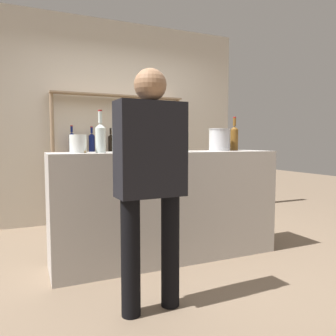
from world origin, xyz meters
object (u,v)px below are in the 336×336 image
at_px(customer_left, 151,173).
at_px(counter_bottle_3, 150,139).
at_px(counter_bottle_1, 117,137).
at_px(counter_bottle_2, 184,139).
at_px(counter_bottle_0, 122,135).
at_px(counter_bottle_4, 234,137).
at_px(ice_bucket, 219,140).
at_px(wine_glass, 148,138).
at_px(cork_jar, 78,144).
at_px(counter_bottle_5, 100,137).
at_px(server_behind_counter, 158,158).

bearing_deg(customer_left, counter_bottle_3, -23.31).
distance_m(counter_bottle_3, customer_left, 0.86).
height_order(counter_bottle_1, counter_bottle_2, counter_bottle_1).
bearing_deg(counter_bottle_0, counter_bottle_2, 0.30).
height_order(counter_bottle_4, ice_bucket, counter_bottle_4).
bearing_deg(wine_glass, ice_bucket, -8.98).
bearing_deg(customer_left, counter_bottle_1, -4.21).
xyz_separation_m(counter_bottle_0, counter_bottle_2, (0.61, 0.00, -0.03)).
relative_size(counter_bottle_0, ice_bucket, 1.72).
xyz_separation_m(counter_bottle_4, customer_left, (-1.29, -0.92, -0.24)).
xyz_separation_m(counter_bottle_2, ice_bucket, (0.43, 0.06, -0.01)).
relative_size(counter_bottle_1, cork_jar, 2.34).
bearing_deg(counter_bottle_5, counter_bottle_4, 5.55).
relative_size(counter_bottle_5, cork_jar, 2.37).
bearing_deg(cork_jar, counter_bottle_2, 1.20).
bearing_deg(counter_bottle_0, counter_bottle_4, 5.27).
xyz_separation_m(cork_jar, server_behind_counter, (1.06, 0.88, -0.18)).
height_order(counter_bottle_2, counter_bottle_5, counter_bottle_5).
distance_m(ice_bucket, server_behind_counter, 0.90).
bearing_deg(counter_bottle_0, counter_bottle_1, 99.33).
bearing_deg(wine_glass, counter_bottle_5, -157.81).
bearing_deg(counter_bottle_2, ice_bucket, 7.76).
xyz_separation_m(counter_bottle_0, ice_bucket, (1.03, 0.06, -0.04)).
relative_size(counter_bottle_2, customer_left, 0.20).
distance_m(counter_bottle_1, ice_bucket, 1.05).
bearing_deg(counter_bottle_3, counter_bottle_4, 8.52).
xyz_separation_m(ice_bucket, cork_jar, (-1.40, -0.08, -0.04)).
distance_m(counter_bottle_1, cork_jar, 0.38).
bearing_deg(cork_jar, counter_bottle_1, 18.36).
bearing_deg(customer_left, ice_bucket, -53.78).
bearing_deg(server_behind_counter, ice_bucket, 36.69).
distance_m(counter_bottle_0, ice_bucket, 1.04).
bearing_deg(server_behind_counter, wine_glass, -15.91).
distance_m(counter_bottle_1, server_behind_counter, 1.07).
bearing_deg(counter_bottle_0, counter_bottle_5, -172.60).
height_order(counter_bottle_3, counter_bottle_4, counter_bottle_4).
distance_m(counter_bottle_5, customer_left, 0.83).
xyz_separation_m(counter_bottle_2, customer_left, (-0.64, -0.81, -0.23)).
xyz_separation_m(counter_bottle_4, server_behind_counter, (-0.56, 0.75, -0.24)).
height_order(counter_bottle_1, ice_bucket, counter_bottle_1).
height_order(counter_bottle_1, customer_left, customer_left).
bearing_deg(counter_bottle_0, customer_left, -92.66).
distance_m(wine_glass, cork_jar, 0.70).
relative_size(counter_bottle_0, wine_glass, 2.33).
xyz_separation_m(counter_bottle_0, counter_bottle_3, (0.25, -0.03, -0.03)).
bearing_deg(counter_bottle_1, ice_bucket, -2.13).
distance_m(counter_bottle_4, server_behind_counter, 0.97).
xyz_separation_m(counter_bottle_0, counter_bottle_5, (-0.19, -0.02, -0.01)).
bearing_deg(counter_bottle_5, counter_bottle_3, -1.33).
bearing_deg(cork_jar, counter_bottle_3, -1.60).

